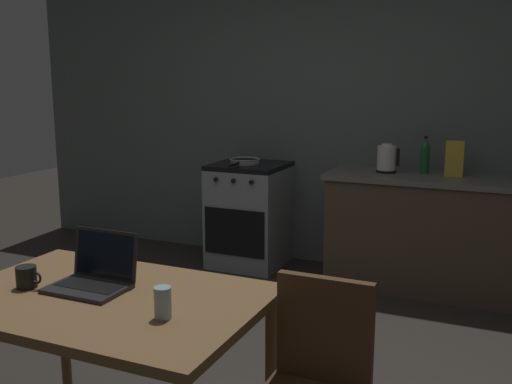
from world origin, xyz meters
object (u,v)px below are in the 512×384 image
object	(u,v)px
stove_oven	(249,214)
drinking_glass	(163,303)
frying_pan	(244,161)
chair	(315,381)
bottle_b	(425,156)
cereal_box	(455,159)
coffee_mug	(27,277)
laptop	(92,277)
dining_table	(107,313)
electric_kettle	(387,159)

from	to	relation	value
stove_oven	drinking_glass	distance (m)	2.99
stove_oven	frying_pan	xyz separation A→B (m)	(-0.03, -0.03, 0.47)
chair	bottle_b	xyz separation A→B (m)	(-0.01, 2.67, 0.52)
cereal_box	coffee_mug	bearing A→B (deg)	-116.84
cereal_box	laptop	bearing A→B (deg)	-113.51
chair	cereal_box	bearing A→B (deg)	81.31
chair	laptop	size ratio (longest dim) A/B	2.75
stove_oven	laptop	world-z (taller)	laptop
frying_pan	dining_table	bearing A→B (deg)	-76.65
drinking_glass	stove_oven	bearing A→B (deg)	108.50
chair	coffee_mug	world-z (taller)	chair
stove_oven	frying_pan	world-z (taller)	frying_pan
dining_table	electric_kettle	distance (m)	2.79
frying_pan	bottle_b	world-z (taller)	bottle_b
stove_oven	coffee_mug	xyz separation A→B (m)	(0.25, -2.77, 0.36)
electric_kettle	drinking_glass	distance (m)	2.83
drinking_glass	cereal_box	size ratio (longest dim) A/B	0.45
coffee_mug	chair	bearing A→B (deg)	8.87
chair	drinking_glass	xyz separation A→B (m)	(-0.51, -0.23, 0.31)
chair	bottle_b	world-z (taller)	bottle_b
dining_table	cereal_box	distance (m)	2.95
stove_oven	cereal_box	distance (m)	1.76
laptop	bottle_b	size ratio (longest dim) A/B	1.12
frying_pan	drinking_glass	world-z (taller)	frying_pan
cereal_box	frying_pan	bearing A→B (deg)	-178.38
electric_kettle	coffee_mug	bearing A→B (deg)	-108.29
frying_pan	bottle_b	size ratio (longest dim) A/B	1.53
stove_oven	bottle_b	distance (m)	1.56
stove_oven	laptop	bearing A→B (deg)	-79.43
chair	laptop	bearing A→B (deg)	-179.70
dining_table	coffee_mug	world-z (taller)	coffee_mug
electric_kettle	frying_pan	bearing A→B (deg)	-178.67
stove_oven	bottle_b	bearing A→B (deg)	3.28
dining_table	coffee_mug	distance (m)	0.38
electric_kettle	coffee_mug	size ratio (longest dim) A/B	1.80
electric_kettle	cereal_box	world-z (taller)	cereal_box
frying_pan	laptop	bearing A→B (deg)	-78.63
dining_table	cereal_box	bearing A→B (deg)	68.86
electric_kettle	bottle_b	world-z (taller)	bottle_b
laptop	coffee_mug	bearing A→B (deg)	-156.11
coffee_mug	bottle_b	size ratio (longest dim) A/B	0.43
chair	frying_pan	bearing A→B (deg)	116.05
bottle_b	laptop	bearing A→B (deg)	-109.00
laptop	coffee_mug	size ratio (longest dim) A/B	2.58
stove_oven	chair	world-z (taller)	stove_oven
frying_pan	stove_oven	bearing A→B (deg)	37.29
cereal_box	chair	bearing A→B (deg)	-94.56
coffee_mug	cereal_box	size ratio (longest dim) A/B	0.47
dining_table	frying_pan	distance (m)	2.77
laptop	frying_pan	xyz separation A→B (m)	(-0.53, 2.63, 0.11)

